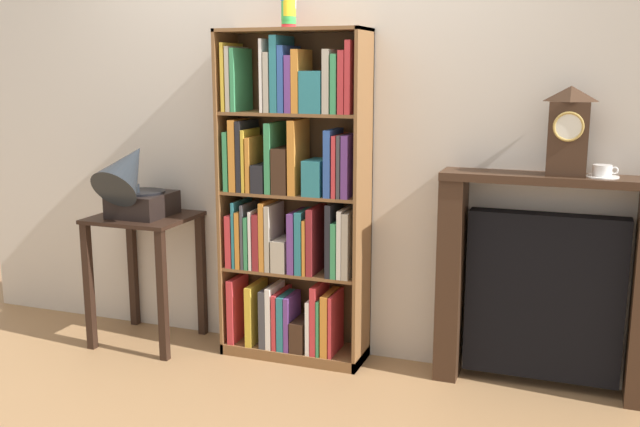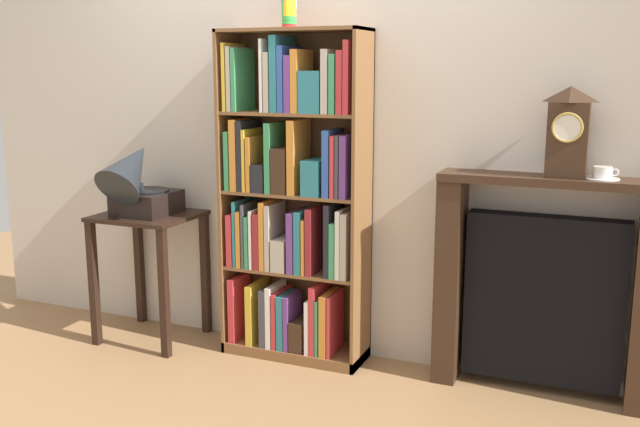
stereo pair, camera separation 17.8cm
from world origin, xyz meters
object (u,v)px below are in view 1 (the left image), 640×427
Objects in this scene: teacup_with_saucer at (602,172)px; gramophone at (133,182)px; bookshelf at (293,207)px; mantel_clock at (569,131)px; fireplace_mantel at (544,285)px; side_table_left at (145,249)px.

gramophone is at bearing -174.99° from teacup_with_saucer.
bookshelf is 1.57m from teacup_with_saucer.
mantel_clock is (1.38, 0.04, 0.45)m from bookshelf.
teacup_with_saucer is at bearing -4.72° from fireplace_mantel.
teacup_with_saucer is at bearing 1.42° from bookshelf.
teacup_with_saucer is at bearing 0.80° from mantel_clock.
fireplace_mantel is (2.21, 0.23, -0.43)m from gramophone.
fireplace_mantel reaches higher than side_table_left.
bookshelf is 1.36m from fireplace_mantel.
fireplace_mantel is 7.00× the size of teacup_with_saucer.
fireplace_mantel is 2.60× the size of mantel_clock.
teacup_with_saucer is (0.23, -0.02, 0.58)m from fireplace_mantel.
side_table_left is 2.50m from teacup_with_saucer.
side_table_left is 4.87× the size of teacup_with_saucer.
gramophone is (-0.89, -0.18, 0.11)m from bookshelf.
side_table_left is (-0.89, -0.09, -0.29)m from bookshelf.
bookshelf is 1.45m from mantel_clock.
gramophone is at bearing -174.70° from mantel_clock.
bookshelf is at bearing -178.58° from teacup_with_saucer.
side_table_left is 0.41m from gramophone.
side_table_left is at bearing -176.92° from teacup_with_saucer.
teacup_with_saucer reaches higher than side_table_left.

